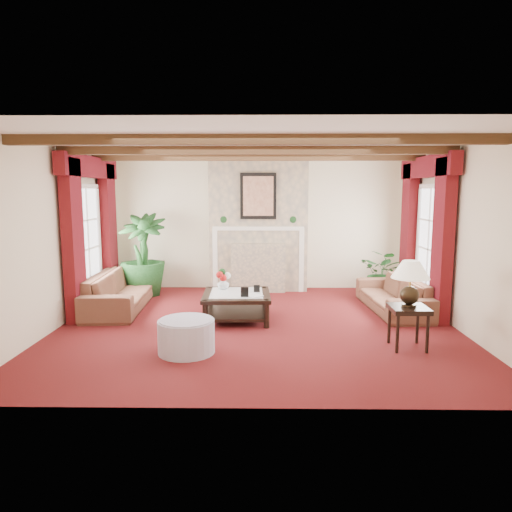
{
  "coord_description": "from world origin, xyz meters",
  "views": [
    {
      "loc": [
        0.09,
        -6.83,
        2.04
      ],
      "look_at": [
        -0.02,
        0.4,
        1.02
      ],
      "focal_mm": 32.0,
      "sensor_mm": 36.0,
      "label": 1
    }
  ],
  "objects_px": {
    "sofa_right": "(393,289)",
    "sofa_left": "(120,285)",
    "potted_palm": "(143,272)",
    "coffee_table": "(237,306)",
    "side_table": "(408,327)",
    "ottoman": "(186,336)"
  },
  "relations": [
    {
      "from": "sofa_right",
      "to": "sofa_left",
      "type": "bearing_deg",
      "value": -94.31
    },
    {
      "from": "potted_palm",
      "to": "coffee_table",
      "type": "relative_size",
      "value": 1.58
    },
    {
      "from": "sofa_right",
      "to": "coffee_table",
      "type": "xyz_separation_m",
      "value": [
        -2.66,
        -0.6,
        -0.17
      ]
    },
    {
      "from": "sofa_right",
      "to": "potted_palm",
      "type": "height_order",
      "value": "potted_palm"
    },
    {
      "from": "sofa_left",
      "to": "side_table",
      "type": "height_order",
      "value": "sofa_left"
    },
    {
      "from": "coffee_table",
      "to": "ottoman",
      "type": "height_order",
      "value": "coffee_table"
    },
    {
      "from": "sofa_left",
      "to": "potted_palm",
      "type": "relative_size",
      "value": 1.32
    },
    {
      "from": "sofa_right",
      "to": "coffee_table",
      "type": "relative_size",
      "value": 1.89
    },
    {
      "from": "potted_palm",
      "to": "ottoman",
      "type": "height_order",
      "value": "potted_palm"
    },
    {
      "from": "sofa_right",
      "to": "ottoman",
      "type": "distance_m",
      "value": 3.86
    },
    {
      "from": "sofa_right",
      "to": "potted_palm",
      "type": "distance_m",
      "value": 4.74
    },
    {
      "from": "side_table",
      "to": "potted_palm",
      "type": "bearing_deg",
      "value": 144.52
    },
    {
      "from": "coffee_table",
      "to": "side_table",
      "type": "bearing_deg",
      "value": -31.28
    },
    {
      "from": "coffee_table",
      "to": "ottoman",
      "type": "bearing_deg",
      "value": -112.02
    },
    {
      "from": "coffee_table",
      "to": "ottoman",
      "type": "distance_m",
      "value": 1.62
    },
    {
      "from": "coffee_table",
      "to": "side_table",
      "type": "xyz_separation_m",
      "value": [
        2.32,
        -1.31,
        0.06
      ]
    },
    {
      "from": "coffee_table",
      "to": "sofa_right",
      "type": "bearing_deg",
      "value": 10.81
    },
    {
      "from": "potted_palm",
      "to": "coffee_table",
      "type": "bearing_deg",
      "value": -41.73
    },
    {
      "from": "potted_palm",
      "to": "coffee_table",
      "type": "distance_m",
      "value": 2.62
    },
    {
      "from": "sofa_right",
      "to": "coffee_table",
      "type": "distance_m",
      "value": 2.73
    },
    {
      "from": "ottoman",
      "to": "sofa_left",
      "type": "bearing_deg",
      "value": 124.77
    },
    {
      "from": "potted_palm",
      "to": "side_table",
      "type": "relative_size",
      "value": 2.98
    }
  ]
}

